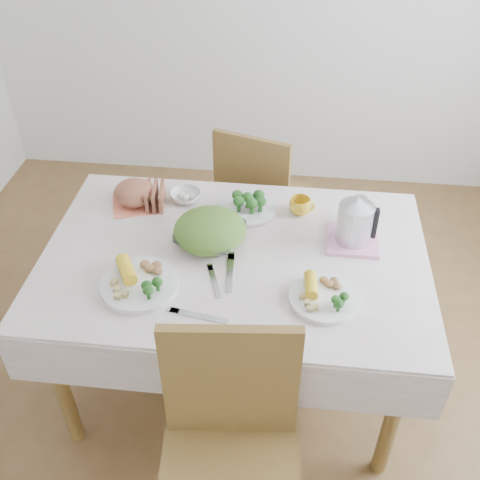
# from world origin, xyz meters

# --- Properties ---
(floor) EXTENTS (3.60, 3.60, 0.00)m
(floor) POSITION_xyz_m (0.00, 0.00, 0.00)
(floor) COLOR brown
(floor) RESTS_ON ground
(dining_table) EXTENTS (1.40, 0.90, 0.75)m
(dining_table) POSITION_xyz_m (0.00, 0.00, 0.38)
(dining_table) COLOR brown
(dining_table) RESTS_ON floor
(tablecloth) EXTENTS (1.50, 1.00, 0.01)m
(tablecloth) POSITION_xyz_m (0.00, 0.00, 0.76)
(tablecloth) COLOR beige
(tablecloth) RESTS_ON dining_table
(chair_far) EXTENTS (0.52, 0.52, 0.92)m
(chair_far) POSITION_xyz_m (0.06, 0.84, 0.47)
(chair_far) COLOR brown
(chair_far) RESTS_ON floor
(salad_bowl) EXTENTS (0.33, 0.33, 0.07)m
(salad_bowl) POSITION_xyz_m (-0.10, 0.06, 0.80)
(salad_bowl) COLOR white
(salad_bowl) RESTS_ON tablecloth
(dinner_plate_left) EXTENTS (0.33, 0.33, 0.02)m
(dinner_plate_left) POSITION_xyz_m (-0.32, -0.22, 0.77)
(dinner_plate_left) COLOR white
(dinner_plate_left) RESTS_ON tablecloth
(dinner_plate_right) EXTENTS (0.31, 0.31, 0.02)m
(dinner_plate_right) POSITION_xyz_m (0.35, -0.21, 0.77)
(dinner_plate_right) COLOR white
(dinner_plate_right) RESTS_ON tablecloth
(broccoli_plate) EXTENTS (0.31, 0.31, 0.02)m
(broccoli_plate) POSITION_xyz_m (0.02, 0.29, 0.77)
(broccoli_plate) COLOR beige
(broccoli_plate) RESTS_ON tablecloth
(napkin) EXTENTS (0.25, 0.25, 0.00)m
(napkin) POSITION_xyz_m (-0.47, 0.29, 0.76)
(napkin) COLOR #F47758
(napkin) RESTS_ON tablecloth
(bread_loaf) EXTENTS (0.23, 0.22, 0.11)m
(bread_loaf) POSITION_xyz_m (-0.47, 0.29, 0.82)
(bread_loaf) COLOR brown
(bread_loaf) RESTS_ON napkin
(fruit_bowl) EXTENTS (0.14, 0.14, 0.04)m
(fruit_bowl) POSITION_xyz_m (-0.26, 0.34, 0.78)
(fruit_bowl) COLOR white
(fruit_bowl) RESTS_ON tablecloth
(yellow_mug) EXTENTS (0.12, 0.12, 0.07)m
(yellow_mug) POSITION_xyz_m (0.25, 0.30, 0.80)
(yellow_mug) COLOR yellow
(yellow_mug) RESTS_ON tablecloth
(glass_tumbler) EXTENTS (0.08, 0.08, 0.12)m
(glass_tumbler) POSITION_xyz_m (0.49, 0.27, 0.83)
(glass_tumbler) COLOR white
(glass_tumbler) RESTS_ON tablecloth
(pink_tray) EXTENTS (0.20, 0.20, 0.02)m
(pink_tray) POSITION_xyz_m (0.46, 0.13, 0.77)
(pink_tray) COLOR pink
(pink_tray) RESTS_ON tablecloth
(electric_kettle) EXTENTS (0.16, 0.16, 0.20)m
(electric_kettle) POSITION_xyz_m (0.46, 0.13, 0.88)
(electric_kettle) COLOR #B2B5BA
(electric_kettle) RESTS_ON pink_tray
(fork_left) EXTENTS (0.08, 0.18, 0.00)m
(fork_left) POSITION_xyz_m (-0.05, -0.16, 0.76)
(fork_left) COLOR silver
(fork_left) RESTS_ON tablecloth
(fork_right) EXTENTS (0.04, 0.22, 0.00)m
(fork_right) POSITION_xyz_m (-0.00, -0.11, 0.76)
(fork_right) COLOR silver
(fork_right) RESTS_ON tablecloth
(knife) EXTENTS (0.21, 0.06, 0.00)m
(knife) POSITION_xyz_m (-0.08, -0.34, 0.76)
(knife) COLOR silver
(knife) RESTS_ON tablecloth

